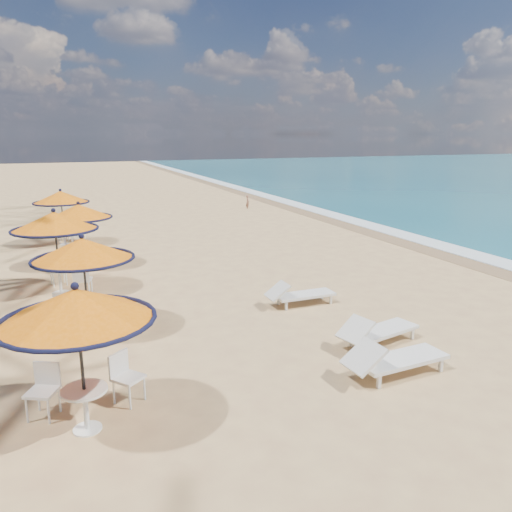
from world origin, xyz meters
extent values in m
plane|color=tan|center=(0.00, 0.00, 0.00)|extent=(160.00, 160.00, 0.00)
cube|color=white|center=(9.30, 10.00, 0.00)|extent=(1.20, 140.00, 0.04)
cube|color=olive|center=(8.40, 10.00, 0.00)|extent=(1.40, 140.00, 0.02)
cylinder|color=black|center=(-5.11, -0.19, 1.15)|extent=(0.05, 0.05, 2.30)
cone|color=orange|center=(-5.11, -0.19, 2.05)|extent=(2.30, 2.30, 0.50)
torus|color=black|center=(-5.11, -0.19, 1.82)|extent=(2.30, 2.30, 0.07)
sphere|color=black|center=(-5.11, -0.19, 2.34)|extent=(0.12, 0.12, 0.12)
cylinder|color=silver|center=(-5.11, -0.19, 0.68)|extent=(0.70, 0.70, 0.04)
cylinder|color=silver|center=(-5.11, -0.19, 0.35)|extent=(0.08, 0.08, 0.70)
cylinder|color=black|center=(-4.80, 3.85, 1.13)|extent=(0.05, 0.05, 2.25)
cone|color=orange|center=(-4.80, 3.85, 2.01)|extent=(2.25, 2.25, 0.49)
torus|color=black|center=(-4.80, 3.85, 1.78)|extent=(2.25, 2.25, 0.07)
sphere|color=black|center=(-4.80, 3.85, 2.29)|extent=(0.12, 0.12, 0.12)
cylinder|color=silver|center=(-4.80, 3.85, 0.67)|extent=(0.69, 0.69, 0.04)
cylinder|color=silver|center=(-4.80, 3.85, 0.34)|extent=(0.08, 0.08, 0.69)
cylinder|color=black|center=(-5.34, 7.31, 1.19)|extent=(0.05, 0.05, 2.38)
cone|color=orange|center=(-5.34, 7.31, 2.12)|extent=(2.38, 2.38, 0.52)
torus|color=black|center=(-5.34, 7.31, 1.88)|extent=(2.38, 2.38, 0.07)
sphere|color=black|center=(-5.34, 7.31, 2.42)|extent=(0.12, 0.12, 0.12)
cylinder|color=silver|center=(-5.34, 7.31, 0.70)|extent=(0.72, 0.72, 0.04)
cylinder|color=silver|center=(-5.34, 7.31, 0.36)|extent=(0.08, 0.08, 0.72)
cylinder|color=black|center=(-4.56, 10.13, 1.09)|extent=(0.05, 0.05, 2.19)
cone|color=orange|center=(-4.56, 10.13, 1.95)|extent=(2.19, 2.19, 0.48)
torus|color=black|center=(-4.56, 10.13, 1.73)|extent=(2.19, 2.19, 0.07)
sphere|color=black|center=(-4.56, 10.13, 2.23)|extent=(0.11, 0.11, 0.11)
cylinder|color=silver|center=(-4.56, 10.13, 0.65)|extent=(0.67, 0.67, 0.04)
cylinder|color=silver|center=(-4.56, 10.13, 0.33)|extent=(0.08, 0.08, 0.67)
cylinder|color=black|center=(-5.03, 14.25, 1.12)|extent=(0.05, 0.05, 2.23)
cone|color=orange|center=(-5.03, 14.25, 1.99)|extent=(2.23, 2.23, 0.48)
torus|color=black|center=(-5.03, 14.25, 1.77)|extent=(2.23, 2.23, 0.07)
sphere|color=black|center=(-5.03, 14.25, 2.27)|extent=(0.12, 0.12, 0.12)
cylinder|color=silver|center=(-5.03, 14.25, 0.66)|extent=(0.68, 0.68, 0.04)
cylinder|color=silver|center=(-5.03, 14.25, 0.34)|extent=(0.08, 0.08, 0.68)
cube|color=silver|center=(0.61, -0.48, 0.30)|extent=(1.87, 0.79, 0.08)
cube|color=silver|center=(-0.30, -0.54, 0.54)|extent=(0.65, 0.71, 0.45)
cube|color=silver|center=(0.61, -0.48, 0.13)|extent=(0.06, 0.06, 0.26)
cube|color=silver|center=(1.16, 0.88, 0.28)|extent=(1.81, 0.99, 0.07)
cube|color=silver|center=(0.32, 0.69, 0.51)|extent=(0.70, 0.74, 0.43)
cube|color=silver|center=(1.16, 0.88, 0.12)|extent=(0.06, 0.06, 0.24)
cube|color=silver|center=(0.76, 3.80, 0.27)|extent=(1.63, 0.60, 0.07)
cube|color=silver|center=(-0.05, 3.80, 0.48)|extent=(0.54, 0.59, 0.40)
cube|color=silver|center=(0.76, 3.80, 0.11)|extent=(0.06, 0.06, 0.23)
imported|color=#8E5D48|center=(5.72, 20.98, 0.44)|extent=(0.25, 0.34, 0.89)
camera|label=1|loc=(-5.26, -7.57, 4.48)|focal=35.00mm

